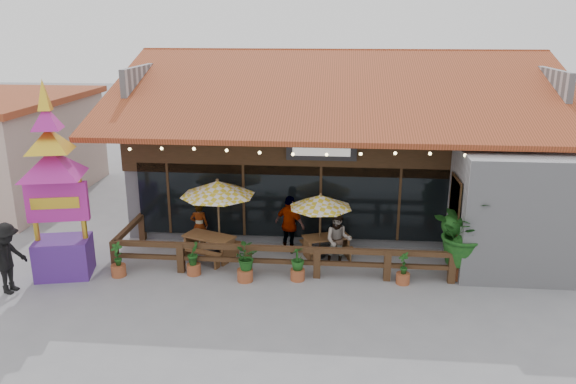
# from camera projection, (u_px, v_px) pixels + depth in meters

# --- Properties ---
(ground) EXTENTS (100.00, 100.00, 0.00)m
(ground) POSITION_uv_depth(u_px,v_px,m) (334.00, 270.00, 16.67)
(ground) COLOR gray
(ground) RESTS_ON ground
(restaurant_building) EXTENTS (15.50, 14.73, 6.09)m
(restaurant_building) POSITION_uv_depth(u_px,v_px,m) (344.00, 150.00, 22.30)
(restaurant_building) COLOR #ADADB2
(restaurant_building) RESTS_ON ground
(patio_railing) EXTENTS (10.00, 2.60, 0.92)m
(patio_railing) POSITION_uv_depth(u_px,v_px,m) (258.00, 252.00, 16.44)
(patio_railing) COLOR #442918
(patio_railing) RESTS_ON ground
(umbrella_left) EXTENTS (3.11, 3.11, 2.49)m
(umbrella_left) POSITION_uv_depth(u_px,v_px,m) (218.00, 189.00, 17.23)
(umbrella_left) COLOR brown
(umbrella_left) RESTS_ON ground
(umbrella_right) EXTENTS (2.42, 2.42, 2.10)m
(umbrella_right) POSITION_uv_depth(u_px,v_px,m) (321.00, 201.00, 17.11)
(umbrella_right) COLOR brown
(umbrella_right) RESTS_ON ground
(picnic_table_left) EXTENTS (1.96, 1.84, 0.75)m
(picnic_table_left) POSITION_uv_depth(u_px,v_px,m) (209.00, 243.00, 17.40)
(picnic_table_left) COLOR brown
(picnic_table_left) RESTS_ON ground
(picnic_table_right) EXTENTS (1.77, 1.66, 0.68)m
(picnic_table_right) POSITION_uv_depth(u_px,v_px,m) (326.00, 243.00, 17.54)
(picnic_table_right) COLOR brown
(picnic_table_right) RESTS_ON ground
(thai_sign_tower) EXTENTS (2.69, 2.69, 6.08)m
(thai_sign_tower) POSITION_uv_depth(u_px,v_px,m) (53.00, 168.00, 15.45)
(thai_sign_tower) COLOR #4E2382
(thai_sign_tower) RESTS_ON ground
(tropical_plant) EXTENTS (2.32, 2.28, 2.42)m
(tropical_plant) POSITION_uv_depth(u_px,v_px,m) (464.00, 233.00, 15.81)
(tropical_plant) COLOR brown
(tropical_plant) RESTS_ON ground
(diner_a) EXTENTS (0.59, 0.42, 1.55)m
(diner_a) POSITION_uv_depth(u_px,v_px,m) (199.00, 226.00, 18.12)
(diner_a) COLOR #3B2312
(diner_a) RESTS_ON ground
(diner_b) EXTENTS (0.83, 0.65, 1.67)m
(diner_b) POSITION_uv_depth(u_px,v_px,m) (338.00, 240.00, 16.74)
(diner_b) COLOR #3B2312
(diner_b) RESTS_ON ground
(diner_c) EXTENTS (1.18, 0.96, 1.87)m
(diner_c) POSITION_uv_depth(u_px,v_px,m) (290.00, 224.00, 17.75)
(diner_c) COLOR #3B2312
(diner_c) RESTS_ON ground
(pedestrian) EXTENTS (0.94, 1.39, 1.99)m
(pedestrian) POSITION_uv_depth(u_px,v_px,m) (7.00, 258.00, 15.09)
(pedestrian) COLOR black
(pedestrian) RESTS_ON ground
(planter_a) EXTENTS (0.42, 0.42, 1.04)m
(planter_a) POSITION_uv_depth(u_px,v_px,m) (118.00, 262.00, 16.20)
(planter_a) COLOR brown
(planter_a) RESTS_ON ground
(planter_b) EXTENTS (0.41, 0.41, 0.99)m
(planter_b) POSITION_uv_depth(u_px,v_px,m) (193.00, 260.00, 16.29)
(planter_b) COLOR brown
(planter_b) RESTS_ON ground
(planter_c) EXTENTS (0.86, 0.82, 1.09)m
(planter_c) POSITION_uv_depth(u_px,v_px,m) (245.00, 261.00, 15.83)
(planter_c) COLOR brown
(planter_c) RESTS_ON ground
(planter_d) EXTENTS (0.53, 0.53, 1.00)m
(planter_d) POSITION_uv_depth(u_px,v_px,m) (298.00, 264.00, 15.93)
(planter_d) COLOR brown
(planter_d) RESTS_ON ground
(planter_e) EXTENTS (0.39, 0.40, 0.95)m
(planter_e) POSITION_uv_depth(u_px,v_px,m) (403.00, 271.00, 15.73)
(planter_e) COLOR brown
(planter_e) RESTS_ON ground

